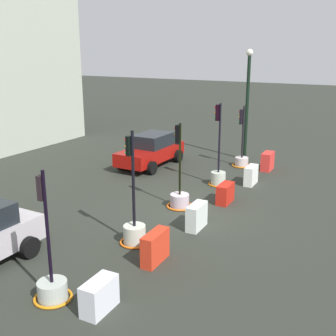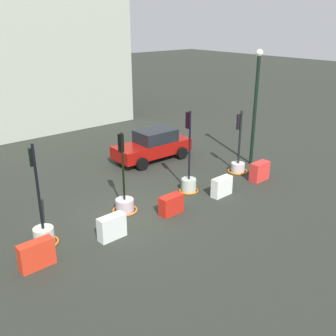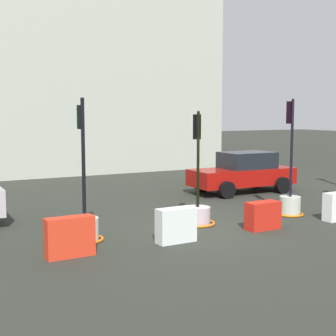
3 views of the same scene
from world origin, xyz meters
name	(u,v)px [view 1 (image 1 of 3)]	position (x,y,z in m)	size (l,w,h in m)	color
ground_plane	(190,210)	(0.00, 0.00, 0.00)	(120.00, 120.00, 0.00)	#2A2E26
traffic_light_0	(52,285)	(-6.87, 0.32, 0.39)	(0.94, 0.94, 3.26)	#ACB5AA
traffic_light_1	(134,229)	(-3.34, 0.27, 0.48)	(0.94, 0.94, 3.56)	beige
traffic_light_2	(179,196)	(0.10, 0.48, 0.44)	(1.00, 1.00, 3.24)	#B8A6B1
traffic_light_3	(218,172)	(3.34, 0.24, 0.57)	(0.85, 0.85, 3.61)	#B1B9A9
traffic_light_4	(242,157)	(6.79, 0.37, 0.47)	(0.98, 0.98, 3.09)	silver
construction_barrier_0	(99,296)	(-6.70, -0.96, 0.39)	(0.98, 0.49, 0.77)	silver
construction_barrier_1	(155,247)	(-4.07, -0.91, 0.45)	(1.10, 0.40, 0.90)	red
construction_barrier_2	(197,216)	(-1.40, -0.94, 0.43)	(1.00, 0.42, 0.86)	silver
construction_barrier_3	(225,193)	(1.37, -0.87, 0.38)	(0.98, 0.47, 0.77)	red
construction_barrier_4	(251,175)	(4.11, -1.01, 0.42)	(1.00, 0.41, 0.83)	white
construction_barrier_5	(268,161)	(6.74, -0.99, 0.44)	(1.00, 0.49, 0.88)	red
car_red_compact	(151,150)	(4.71, 4.50, 0.81)	(4.30, 2.09, 1.62)	#990F0B
street_lamp_post	(247,97)	(8.24, 0.70, 3.35)	(0.36, 0.36, 5.79)	black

